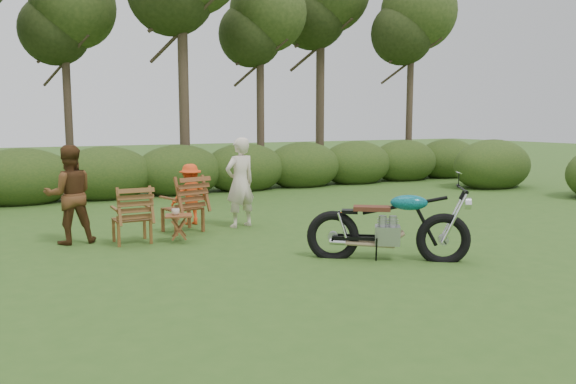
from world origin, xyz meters
name	(u,v)px	position (x,y,z in m)	size (l,w,h in m)	color
ground	(364,268)	(0.00, 0.00, 0.00)	(80.00, 80.00, 0.00)	#30531B
tree_line	(186,60)	(0.50, 9.74, 3.81)	(22.52, 11.62, 8.14)	#352A1D
motorcycle	(387,259)	(0.59, 0.26, 0.00)	(2.28, 0.87, 1.31)	#0DA0AE
lawn_chair_right	(183,232)	(-1.51, 3.71, 0.00)	(0.73, 0.73, 1.06)	#612E18
lawn_chair_left	(133,243)	(-2.56, 3.19, 0.00)	(0.67, 0.67, 0.98)	brown
side_table	(179,228)	(-1.84, 2.86, 0.24)	(0.46, 0.39, 0.48)	brown
cup	(176,212)	(-1.88, 2.88, 0.53)	(0.14, 0.14, 0.11)	beige
adult_a	(241,227)	(-0.37, 3.65, 0.00)	(0.64, 0.42, 1.75)	beige
adult_b	(72,243)	(-3.48, 3.62, 0.00)	(0.81, 0.63, 1.67)	#523017
child	(191,224)	(-1.14, 4.36, 0.00)	(0.78, 0.45, 1.22)	#E14115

